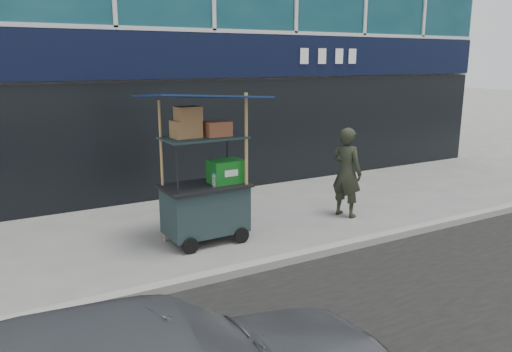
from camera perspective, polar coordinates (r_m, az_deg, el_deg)
ground at (r=7.81m, az=7.91°, el=-8.18°), size 80.00×80.00×0.00m
curb at (r=7.64m, az=8.84°, el=-8.22°), size 80.00×0.18×0.12m
vendor_cart at (r=7.83m, az=-5.73°, el=-1.59°), size 1.81×1.30×2.39m
vendor_man at (r=9.22m, az=10.32°, el=0.42°), size 0.56×0.69×1.65m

